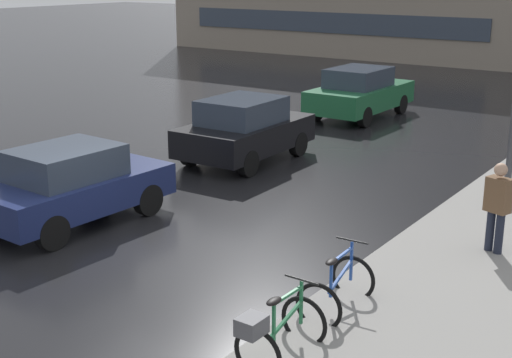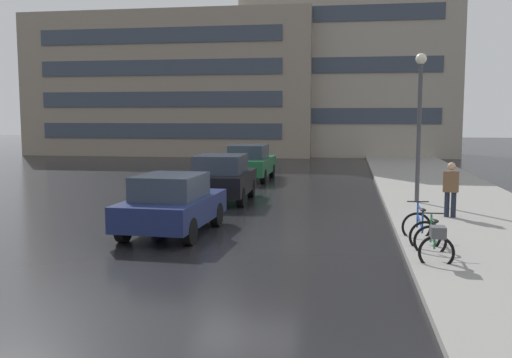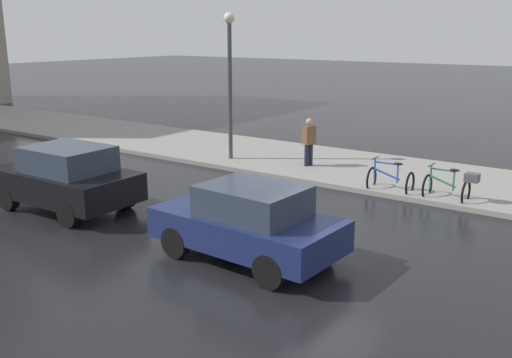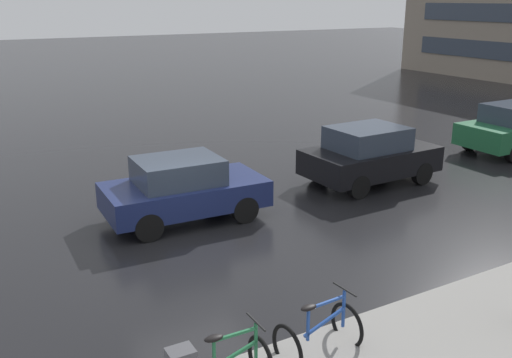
{
  "view_description": "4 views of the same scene",
  "coord_description": "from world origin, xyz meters",
  "px_view_note": "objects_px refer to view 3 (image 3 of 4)",
  "views": [
    {
      "loc": [
        8.39,
        -8.13,
        4.74
      ],
      "look_at": [
        0.88,
        2.61,
        0.87
      ],
      "focal_mm": 50.0,
      "sensor_mm": 36.0,
      "label": 1
    },
    {
      "loc": [
        2.38,
        -13.16,
        2.98
      ],
      "look_at": [
        -0.07,
        1.93,
        1.29
      ],
      "focal_mm": 40.0,
      "sensor_mm": 36.0,
      "label": 2
    },
    {
      "loc": [
        -10.55,
        -5.67,
        4.39
      ],
      "look_at": [
        0.14,
        1.87,
        0.99
      ],
      "focal_mm": 40.0,
      "sensor_mm": 36.0,
      "label": 3
    },
    {
      "loc": [
        9.82,
        -4.3,
        5.04
      ],
      "look_at": [
        -0.51,
        1.66,
        1.24
      ],
      "focal_mm": 40.0,
      "sensor_mm": 36.0,
      "label": 4
    }
  ],
  "objects_px": {
    "car_navy": "(249,222)",
    "bicycle_nearest": "(452,186)",
    "car_black": "(66,178)",
    "pedestrian": "(309,141)",
    "bicycle_second": "(390,180)",
    "streetlamp": "(230,69)"
  },
  "relations": [
    {
      "from": "bicycle_nearest",
      "to": "pedestrian",
      "type": "bearing_deg",
      "value": 77.11
    },
    {
      "from": "pedestrian",
      "to": "streetlamp",
      "type": "height_order",
      "value": "streetlamp"
    },
    {
      "from": "bicycle_nearest",
      "to": "pedestrian",
      "type": "xyz_separation_m",
      "value": [
        1.14,
        4.98,
        0.47
      ]
    },
    {
      "from": "car_navy",
      "to": "streetlamp",
      "type": "height_order",
      "value": "streetlamp"
    },
    {
      "from": "car_black",
      "to": "car_navy",
      "type": "bearing_deg",
      "value": -90.05
    },
    {
      "from": "bicycle_second",
      "to": "car_navy",
      "type": "bearing_deg",
      "value": 175.57
    },
    {
      "from": "streetlamp",
      "to": "bicycle_second",
      "type": "bearing_deg",
      "value": -95.71
    },
    {
      "from": "car_navy",
      "to": "pedestrian",
      "type": "relative_size",
      "value": 2.26
    },
    {
      "from": "bicycle_second",
      "to": "streetlamp",
      "type": "bearing_deg",
      "value": 84.29
    },
    {
      "from": "bicycle_second",
      "to": "bicycle_nearest",
      "type": "bearing_deg",
      "value": -87.98
    },
    {
      "from": "bicycle_second",
      "to": "car_black",
      "type": "bearing_deg",
      "value": 134.55
    },
    {
      "from": "bicycle_second",
      "to": "car_black",
      "type": "xyz_separation_m",
      "value": [
        -6.03,
        6.13,
        0.43
      ]
    },
    {
      "from": "bicycle_nearest",
      "to": "bicycle_second",
      "type": "xyz_separation_m",
      "value": [
        -0.06,
        1.68,
        -0.09
      ]
    },
    {
      "from": "bicycle_nearest",
      "to": "streetlamp",
      "type": "relative_size",
      "value": 0.27
    },
    {
      "from": "bicycle_nearest",
      "to": "bicycle_second",
      "type": "height_order",
      "value": "bicycle_second"
    },
    {
      "from": "car_navy",
      "to": "bicycle_nearest",
      "type": "bearing_deg",
      "value": -19.37
    },
    {
      "from": "bicycle_second",
      "to": "pedestrian",
      "type": "relative_size",
      "value": 0.71
    },
    {
      "from": "car_black",
      "to": "pedestrian",
      "type": "xyz_separation_m",
      "value": [
        7.23,
        -2.83,
        0.13
      ]
    },
    {
      "from": "car_black",
      "to": "pedestrian",
      "type": "relative_size",
      "value": 2.26
    },
    {
      "from": "pedestrian",
      "to": "bicycle_nearest",
      "type": "bearing_deg",
      "value": -102.89
    },
    {
      "from": "car_navy",
      "to": "car_black",
      "type": "height_order",
      "value": "car_black"
    },
    {
      "from": "bicycle_second",
      "to": "car_navy",
      "type": "xyz_separation_m",
      "value": [
        -6.04,
        0.47,
        0.38
      ]
    }
  ]
}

